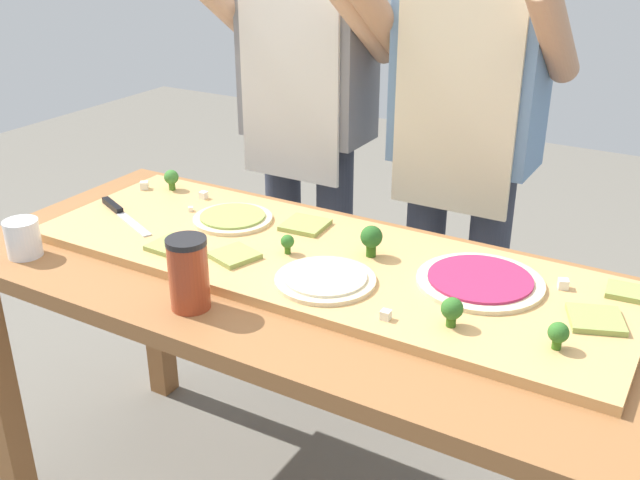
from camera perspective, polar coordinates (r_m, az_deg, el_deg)
prep_table at (r=1.75m, az=-1.83°, el=-5.76°), size 1.63×0.74×0.80m
cutting_board at (r=1.72m, az=-0.02°, el=-1.59°), size 1.43×0.49×0.02m
chefs_knife at (r=2.03m, az=-15.32°, el=2.16°), size 0.27×0.13×0.02m
pizza_whole_pesto_green at (r=1.92m, az=-6.80°, el=1.70°), size 0.21×0.21×0.02m
pizza_whole_cheese_artichoke at (r=1.60m, az=0.41°, el=-3.06°), size 0.22×0.22×0.02m
pizza_whole_beet_magenta at (r=1.63m, az=12.32°, el=-3.11°), size 0.28×0.28×0.02m
pizza_slice_far_right at (r=1.79m, az=-11.35°, el=-0.44°), size 0.10×0.10×0.01m
pizza_slice_near_right at (r=1.72m, az=-6.66°, el=-1.20°), size 0.12×0.12×0.01m
pizza_slice_near_left at (r=1.87m, az=-1.16°, el=1.17°), size 0.11×0.11×0.01m
pizza_slice_far_left at (r=1.68m, az=22.58°, el=-3.71°), size 0.08×0.08×0.01m
pizza_slice_center at (r=1.55m, az=20.62°, el=-5.78°), size 0.13×0.13×0.01m
broccoli_floret_back_mid at (r=1.43m, az=18.01°, el=-6.92°), size 0.04×0.04×0.05m
broccoli_floret_center_right at (r=1.45m, az=10.21°, el=-5.35°), size 0.04×0.04×0.06m
broccoli_floret_front_mid at (r=2.16m, az=-11.47°, el=4.75°), size 0.04×0.04×0.06m
broccoli_floret_back_right at (r=1.70m, az=4.02°, el=0.15°), size 0.05×0.05×0.08m
broccoli_floret_front_right at (r=1.72m, az=-2.54°, el=-0.18°), size 0.03×0.03×0.05m
cheese_crumble_a at (r=2.00m, az=-10.01°, el=2.39°), size 0.02×0.02×0.01m
cheese_crumble_b at (r=2.19m, az=-13.49°, el=4.14°), size 0.03×0.03×0.02m
cheese_crumble_c at (r=2.08m, az=-9.04°, el=3.46°), size 0.02×0.02×0.02m
cheese_crumble_d at (r=1.72m, az=-10.44°, el=-1.50°), size 0.01×0.01×0.01m
cheese_crumble_e at (r=1.66m, az=18.36°, el=-3.26°), size 0.03×0.03×0.02m
cheese_crumble_f at (r=1.47m, az=5.13°, el=-5.81°), size 0.02×0.02×0.02m
flour_cup at (r=1.90m, az=-22.04°, el=-0.02°), size 0.08×0.08×0.09m
sauce_jar at (r=1.54m, az=-10.17°, el=-2.58°), size 0.09×0.09×0.16m
cook_left at (r=2.34m, az=-1.08°, el=10.34°), size 0.54×0.39×1.67m
cook_right at (r=2.12m, az=11.18°, el=8.42°), size 0.54×0.39×1.67m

